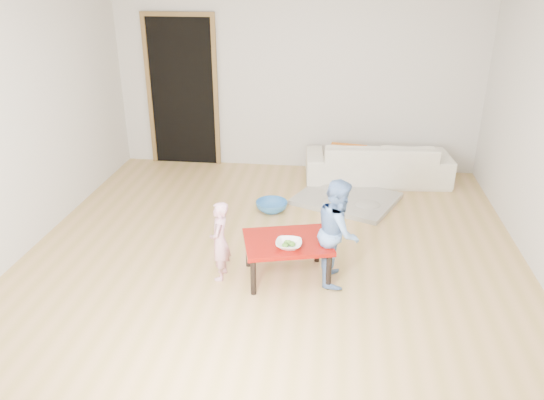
% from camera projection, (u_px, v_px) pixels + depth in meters
% --- Properties ---
extents(floor, '(5.00, 5.00, 0.01)m').
position_uv_depth(floor, '(274.00, 250.00, 5.45)').
color(floor, tan).
rests_on(floor, ground).
extents(back_wall, '(5.00, 0.02, 2.60)m').
position_uv_depth(back_wall, '(297.00, 76.00, 7.18)').
color(back_wall, beige).
rests_on(back_wall, floor).
extents(left_wall, '(0.02, 5.00, 2.60)m').
position_uv_depth(left_wall, '(22.00, 119.00, 5.20)').
color(left_wall, beige).
rests_on(left_wall, floor).
extents(doorway, '(1.02, 0.08, 2.11)m').
position_uv_depth(doorway, '(183.00, 93.00, 7.46)').
color(doorway, brown).
rests_on(doorway, back_wall).
extents(sofa, '(1.94, 0.90, 0.55)m').
position_uv_depth(sofa, '(377.00, 162.00, 7.06)').
color(sofa, beige).
rests_on(sofa, floor).
extents(cushion, '(0.53, 0.49, 0.13)m').
position_uv_depth(cushion, '(347.00, 153.00, 6.92)').
color(cushion, orange).
rests_on(cushion, sofa).
extents(red_table, '(0.90, 0.76, 0.39)m').
position_uv_depth(red_table, '(287.00, 259.00, 4.90)').
color(red_table, maroon).
rests_on(red_table, floor).
extents(bowl, '(0.23, 0.23, 0.06)m').
position_uv_depth(bowl, '(289.00, 244.00, 4.69)').
color(bowl, white).
rests_on(bowl, red_table).
extents(broccoli, '(0.12, 0.12, 0.06)m').
position_uv_depth(broccoli, '(289.00, 244.00, 4.69)').
color(broccoli, '#2D5919').
rests_on(broccoli, red_table).
extents(child_pink, '(0.19, 0.28, 0.76)m').
position_uv_depth(child_pink, '(220.00, 241.00, 4.82)').
color(child_pink, '#CF5E84').
rests_on(child_pink, floor).
extents(child_blue, '(0.39, 0.49, 0.99)m').
position_uv_depth(child_blue, '(338.00, 231.00, 4.75)').
color(child_blue, '#5986D0').
rests_on(child_blue, floor).
extents(basin, '(0.38, 0.38, 0.12)m').
position_uv_depth(basin, '(272.00, 206.00, 6.28)').
color(basin, '#2F6EB2').
rests_on(basin, floor).
extents(blanket, '(1.42, 1.32, 0.06)m').
position_uv_depth(blanket, '(346.00, 199.00, 6.56)').
color(blanket, '#A29A8E').
rests_on(blanket, floor).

